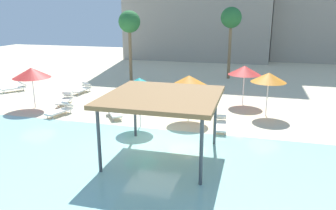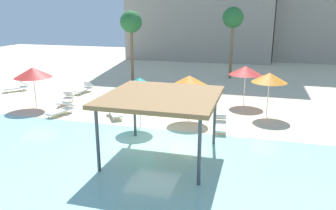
# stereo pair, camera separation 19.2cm
# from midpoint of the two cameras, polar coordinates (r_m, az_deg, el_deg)

# --- Properties ---
(ground_plane) EXTENTS (80.00, 80.00, 0.00)m
(ground_plane) POSITION_cam_midpoint_polar(r_m,az_deg,el_deg) (16.79, -3.18, -6.01)
(ground_plane) COLOR beige
(lagoon_water) EXTENTS (44.00, 13.50, 0.04)m
(lagoon_water) POSITION_cam_midpoint_polar(r_m,az_deg,el_deg) (12.41, -10.91, -14.62)
(lagoon_water) COLOR #99D1C6
(lagoon_water) RESTS_ON ground
(shade_pavilion) EXTENTS (4.74, 4.74, 2.86)m
(shade_pavilion) POSITION_cam_midpoint_polar(r_m,az_deg,el_deg) (14.00, -1.35, 1.16)
(shade_pavilion) COLOR #42474C
(shade_pavilion) RESTS_ON ground
(beach_umbrella_orange_0) EXTENTS (2.12, 2.12, 2.69)m
(beach_umbrella_orange_0) POSITION_cam_midpoint_polar(r_m,az_deg,el_deg) (20.86, 16.67, 4.56)
(beach_umbrella_orange_0) COLOR silver
(beach_umbrella_orange_0) RESTS_ON ground
(beach_umbrella_teal_2) EXTENTS (1.93, 1.93, 2.80)m
(beach_umbrella_teal_2) POSITION_cam_midpoint_polar(r_m,az_deg,el_deg) (17.95, -5.26, 3.84)
(beach_umbrella_teal_2) COLOR silver
(beach_umbrella_teal_2) RESTS_ON ground
(beach_umbrella_red_3) EXTENTS (2.42, 2.42, 2.70)m
(beach_umbrella_red_3) POSITION_cam_midpoint_polar(r_m,az_deg,el_deg) (23.47, -22.61, 5.14)
(beach_umbrella_red_3) COLOR silver
(beach_umbrella_red_3) RESTS_ON ground
(beach_umbrella_orange_4) EXTENTS (2.34, 2.34, 2.67)m
(beach_umbrella_orange_4) POSITION_cam_midpoint_polar(r_m,az_deg,el_deg) (19.27, 3.34, 4.15)
(beach_umbrella_orange_4) COLOR silver
(beach_umbrella_orange_4) RESTS_ON ground
(beach_umbrella_red_5) EXTENTS (2.21, 2.21, 2.67)m
(beach_umbrella_red_5) POSITION_cam_midpoint_polar(r_m,az_deg,el_deg) (23.17, 12.78, 5.84)
(beach_umbrella_red_5) COLOR silver
(beach_umbrella_red_5) RESTS_ON ground
(lounge_chair_0) EXTENTS (0.80, 1.95, 0.74)m
(lounge_chair_0) POSITION_cam_midpoint_polar(r_m,az_deg,el_deg) (27.10, -14.59, 2.76)
(lounge_chair_0) COLOR white
(lounge_chair_0) RESTS_ON ground
(lounge_chair_1) EXTENTS (1.57, 1.90, 0.74)m
(lounge_chair_1) POSITION_cam_midpoint_polar(r_m,az_deg,el_deg) (20.59, -9.50, -1.05)
(lounge_chair_1) COLOR white
(lounge_chair_1) RESTS_ON ground
(lounge_chair_2) EXTENTS (0.78, 1.95, 0.74)m
(lounge_chair_2) POSITION_cam_midpoint_polar(r_m,az_deg,el_deg) (18.26, 8.70, -3.23)
(lounge_chair_2) COLOR white
(lounge_chair_2) RESTS_ON ground
(lounge_chair_3) EXTENTS (1.58, 1.90, 0.74)m
(lounge_chair_3) POSITION_cam_midpoint_polar(r_m,az_deg,el_deg) (29.41, -24.91, 2.79)
(lounge_chair_3) COLOR white
(lounge_chair_3) RESTS_ON ground
(lounge_chair_4) EXTENTS (1.00, 1.98, 0.74)m
(lounge_chair_4) POSITION_cam_midpoint_polar(r_m,az_deg,el_deg) (24.11, -17.47, 0.93)
(lounge_chair_4) COLOR white
(lounge_chair_4) RESTS_ON ground
(lounge_chair_5) EXTENTS (1.05, 1.99, 0.74)m
(lounge_chair_5) POSITION_cam_midpoint_polar(r_m,az_deg,el_deg) (21.69, -18.16, -0.77)
(lounge_chair_5) COLOR white
(lounge_chair_5) RESTS_ON ground
(palm_tree_1) EXTENTS (1.90, 1.90, 6.59)m
(palm_tree_1) POSITION_cam_midpoint_polar(r_m,az_deg,el_deg) (31.80, 10.60, 14.25)
(palm_tree_1) COLOR brown
(palm_tree_1) RESTS_ON ground
(palm_tree_2) EXTENTS (1.90, 1.90, 6.28)m
(palm_tree_2) POSITION_cam_midpoint_polar(r_m,az_deg,el_deg) (29.82, -6.83, 13.74)
(palm_tree_2) COLOR brown
(palm_tree_2) RESTS_ON ground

